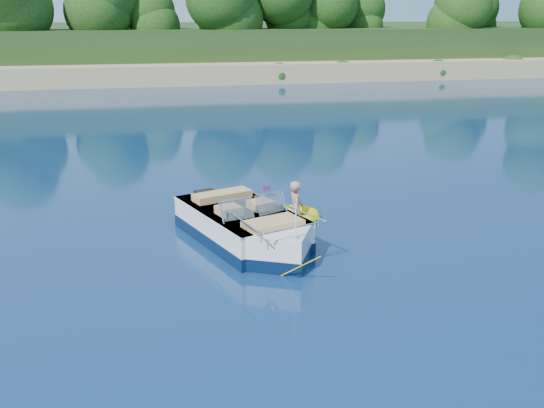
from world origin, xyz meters
name	(u,v)px	position (x,y,z in m)	size (l,w,h in m)	color
ground	(230,258)	(0.00, 0.00, 0.00)	(160.00, 160.00, 0.00)	#092143
shoreline	(151,51)	(0.00, 63.77, 0.98)	(170.00, 59.00, 6.00)	tan
treeline	(156,10)	(0.04, 41.01, 5.55)	(150.00, 7.12, 8.19)	black
motorboat	(248,230)	(0.55, 0.80, 0.34)	(2.96, 5.11, 1.77)	white
tow_tube	(296,216)	(2.09, 2.27, 0.09)	(1.32, 1.32, 0.34)	#FFD300
boy	(295,221)	(2.06, 2.17, 0.00)	(0.57, 0.38, 1.57)	tan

